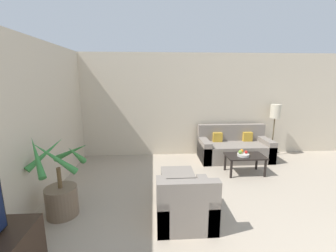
{
  "coord_description": "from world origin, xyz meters",
  "views": [
    {
      "loc": [
        -1.6,
        0.25,
        2.07
      ],
      "look_at": [
        -1.28,
        5.21,
        1.0
      ],
      "focal_mm": 24.0,
      "sensor_mm": 36.0,
      "label": 1
    }
  ],
  "objects_px": {
    "floor_lamp": "(275,115)",
    "armchair": "(185,204)",
    "potted_palm": "(61,190)",
    "apple_red": "(246,152)",
    "fruit_bowl": "(243,155)",
    "apple_green": "(240,152)",
    "coffee_table": "(245,158)",
    "ottoman": "(177,182)",
    "sofa_loveseat": "(234,148)",
    "orange_fruit": "(242,151)"
  },
  "relations": [
    {
      "from": "potted_palm",
      "to": "coffee_table",
      "type": "bearing_deg",
      "value": 21.1
    },
    {
      "from": "apple_green",
      "to": "ottoman",
      "type": "height_order",
      "value": "apple_green"
    },
    {
      "from": "apple_red",
      "to": "ottoman",
      "type": "height_order",
      "value": "apple_red"
    },
    {
      "from": "sofa_loveseat",
      "to": "ottoman",
      "type": "height_order",
      "value": "sofa_loveseat"
    },
    {
      "from": "coffee_table",
      "to": "ottoman",
      "type": "xyz_separation_m",
      "value": [
        -1.56,
        -0.74,
        -0.15
      ]
    },
    {
      "from": "potted_palm",
      "to": "armchair",
      "type": "height_order",
      "value": "potted_palm"
    },
    {
      "from": "sofa_loveseat",
      "to": "fruit_bowl",
      "type": "xyz_separation_m",
      "value": [
        -0.14,
        -0.93,
        0.16
      ]
    },
    {
      "from": "floor_lamp",
      "to": "coffee_table",
      "type": "height_order",
      "value": "floor_lamp"
    },
    {
      "from": "coffee_table",
      "to": "apple_red",
      "type": "distance_m",
      "value": 0.16
    },
    {
      "from": "floor_lamp",
      "to": "ottoman",
      "type": "xyz_separation_m",
      "value": [
        -2.76,
        -1.83,
        -0.93
      ]
    },
    {
      "from": "sofa_loveseat",
      "to": "armchair",
      "type": "relative_size",
      "value": 2.04
    },
    {
      "from": "apple_green",
      "to": "orange_fruit",
      "type": "xyz_separation_m",
      "value": [
        0.07,
        0.08,
        -0.0
      ]
    },
    {
      "from": "ottoman",
      "to": "fruit_bowl",
      "type": "bearing_deg",
      "value": 25.1
    },
    {
      "from": "potted_palm",
      "to": "orange_fruit",
      "type": "bearing_deg",
      "value": 22.08
    },
    {
      "from": "coffee_table",
      "to": "orange_fruit",
      "type": "distance_m",
      "value": 0.18
    },
    {
      "from": "floor_lamp",
      "to": "armchair",
      "type": "bearing_deg",
      "value": -135.79
    },
    {
      "from": "apple_green",
      "to": "sofa_loveseat",
      "type": "bearing_deg",
      "value": 76.99
    },
    {
      "from": "coffee_table",
      "to": "fruit_bowl",
      "type": "distance_m",
      "value": 0.12
    },
    {
      "from": "sofa_loveseat",
      "to": "apple_green",
      "type": "xyz_separation_m",
      "value": [
        -0.22,
        -0.93,
        0.23
      ]
    },
    {
      "from": "sofa_loveseat",
      "to": "apple_red",
      "type": "bearing_deg",
      "value": -94.99
    },
    {
      "from": "fruit_bowl",
      "to": "potted_palm",
      "type": "bearing_deg",
      "value": -159.09
    },
    {
      "from": "orange_fruit",
      "to": "floor_lamp",
      "type": "bearing_deg",
      "value": 39.65
    },
    {
      "from": "potted_palm",
      "to": "orange_fruit",
      "type": "height_order",
      "value": "potted_palm"
    },
    {
      "from": "coffee_table",
      "to": "orange_fruit",
      "type": "relative_size",
      "value": 11.07
    },
    {
      "from": "coffee_table",
      "to": "apple_green",
      "type": "height_order",
      "value": "apple_green"
    },
    {
      "from": "potted_palm",
      "to": "ottoman",
      "type": "height_order",
      "value": "potted_palm"
    },
    {
      "from": "fruit_bowl",
      "to": "apple_red",
      "type": "bearing_deg",
      "value": 5.02
    },
    {
      "from": "apple_red",
      "to": "ottoman",
      "type": "bearing_deg",
      "value": -155.64
    },
    {
      "from": "orange_fruit",
      "to": "armchair",
      "type": "height_order",
      "value": "armchair"
    },
    {
      "from": "coffee_table",
      "to": "apple_green",
      "type": "distance_m",
      "value": 0.21
    },
    {
      "from": "floor_lamp",
      "to": "coffee_table",
      "type": "xyz_separation_m",
      "value": [
        -1.2,
        -1.09,
        -0.78
      ]
    },
    {
      "from": "orange_fruit",
      "to": "ottoman",
      "type": "height_order",
      "value": "orange_fruit"
    },
    {
      "from": "floor_lamp",
      "to": "apple_red",
      "type": "relative_size",
      "value": 21.06
    },
    {
      "from": "sofa_loveseat",
      "to": "floor_lamp",
      "type": "distance_m",
      "value": 1.41
    },
    {
      "from": "armchair",
      "to": "apple_red",
      "type": "bearing_deg",
      "value": 45.04
    },
    {
      "from": "apple_red",
      "to": "fruit_bowl",
      "type": "bearing_deg",
      "value": -174.98
    },
    {
      "from": "potted_palm",
      "to": "sofa_loveseat",
      "type": "bearing_deg",
      "value": 32.33
    },
    {
      "from": "apple_red",
      "to": "orange_fruit",
      "type": "distance_m",
      "value": 0.1
    },
    {
      "from": "potted_palm",
      "to": "apple_red",
      "type": "bearing_deg",
      "value": 20.63
    },
    {
      "from": "apple_green",
      "to": "potted_palm",
      "type": "bearing_deg",
      "value": -158.73
    },
    {
      "from": "floor_lamp",
      "to": "orange_fruit",
      "type": "xyz_separation_m",
      "value": [
        -1.26,
        -1.05,
        -0.62
      ]
    },
    {
      "from": "fruit_bowl",
      "to": "apple_green",
      "type": "xyz_separation_m",
      "value": [
        -0.07,
        -0.0,
        0.07
      ]
    },
    {
      "from": "potted_palm",
      "to": "coffee_table",
      "type": "distance_m",
      "value": 3.64
    },
    {
      "from": "apple_red",
      "to": "ottoman",
      "type": "relative_size",
      "value": 0.11
    },
    {
      "from": "ottoman",
      "to": "armchair",
      "type": "bearing_deg",
      "value": -88.6
    },
    {
      "from": "apple_green",
      "to": "armchair",
      "type": "bearing_deg",
      "value": -132.52
    },
    {
      "from": "fruit_bowl",
      "to": "apple_green",
      "type": "bearing_deg",
      "value": -177.28
    },
    {
      "from": "apple_red",
      "to": "apple_green",
      "type": "bearing_deg",
      "value": -176.18
    },
    {
      "from": "potted_palm",
      "to": "sofa_loveseat",
      "type": "xyz_separation_m",
      "value": [
        3.48,
        2.2,
        -0.13
      ]
    },
    {
      "from": "apple_red",
      "to": "coffee_table",
      "type": "bearing_deg",
      "value": 91.53
    }
  ]
}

